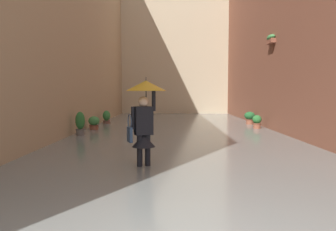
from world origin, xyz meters
name	(u,v)px	position (x,y,z in m)	size (l,w,h in m)	color
ground_plane	(178,134)	(0.00, -11.01, 0.00)	(60.00, 60.00, 0.00)	#605B56
flood_water	(178,132)	(0.00, -11.01, 0.07)	(8.76, 28.02, 0.13)	slate
building_facade_far	(175,35)	(0.00, -22.92, 6.12)	(11.56, 1.80, 12.25)	beige
person_wading	(144,110)	(0.86, -4.54, 1.35)	(0.87, 0.87, 2.04)	black
potted_plant_mid_right	(94,124)	(3.58, -11.39, 0.39)	(0.47, 0.47, 0.70)	brown
potted_plant_near_right	(107,118)	(3.59, -14.15, 0.40)	(0.39, 0.39, 0.78)	brown
potted_plant_far_left	(250,118)	(-3.63, -13.73, 0.45)	(0.52, 0.52, 0.76)	#9E563D
potted_plant_mid_left	(257,122)	(-3.50, -11.85, 0.40)	(0.40, 0.40, 0.72)	#9E563D
potted_plant_far_right	(80,125)	(3.64, -9.49, 0.52)	(0.34, 0.34, 1.01)	#66605B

